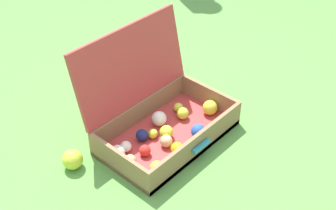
{
  "coord_description": "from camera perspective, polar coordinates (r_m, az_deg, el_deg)",
  "views": [
    {
      "loc": [
        -1.13,
        -1.17,
        1.46
      ],
      "look_at": [
        0.09,
        -0.08,
        0.2
      ],
      "focal_mm": 48.53,
      "sensor_mm": 36.0,
      "label": 1
    }
  ],
  "objects": [
    {
      "name": "ground_plane",
      "position": [
        2.19,
        -3.04,
        -4.5
      ],
      "size": [
        16.0,
        16.0,
        0.0
      ],
      "primitive_type": "plane",
      "color": "#569342"
    },
    {
      "name": "open_suitcase",
      "position": [
        2.15,
        -1.2,
        -1.4
      ],
      "size": [
        0.65,
        0.49,
        0.51
      ],
      "color": "#B23838",
      "rests_on": "ground"
    },
    {
      "name": "stray_ball_on_grass",
      "position": [
        2.07,
        -11.9,
        -6.7
      ],
      "size": [
        0.09,
        0.09,
        0.09
      ],
      "primitive_type": "sphere",
      "color": "#CCDB38",
      "rests_on": "ground"
    }
  ]
}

